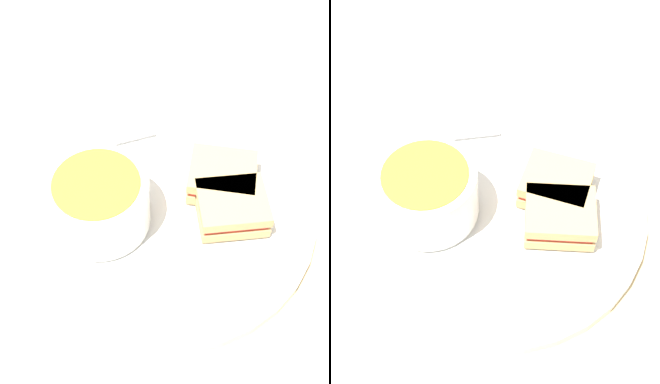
# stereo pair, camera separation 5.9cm
# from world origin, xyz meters

# --- Properties ---
(ground_plane) EXTENTS (2.40, 2.40, 0.00)m
(ground_plane) POSITION_xyz_m (0.00, 0.00, 0.00)
(ground_plane) COLOR #D1B27F
(plate) EXTENTS (0.34, 0.34, 0.02)m
(plate) POSITION_xyz_m (0.00, 0.00, 0.01)
(plate) COLOR white
(plate) RESTS_ON ground_plane
(soup_bowl) EXTENTS (0.11, 0.11, 0.07)m
(soup_bowl) POSITION_xyz_m (-0.07, 0.00, 0.05)
(soup_bowl) COLOR white
(soup_bowl) RESTS_ON plate
(spoon) EXTENTS (0.10, 0.02, 0.01)m
(spoon) POSITION_xyz_m (-0.05, 0.10, 0.02)
(spoon) COLOR silver
(spoon) RESTS_ON plate
(sandwich_half_near) EXTENTS (0.09, 0.08, 0.03)m
(sandwich_half_near) POSITION_xyz_m (0.06, -0.04, 0.04)
(sandwich_half_near) COLOR tan
(sandwich_half_near) RESTS_ON plate
(sandwich_half_far) EXTENTS (0.10, 0.09, 0.03)m
(sandwich_half_far) POSITION_xyz_m (0.07, -0.00, 0.04)
(sandwich_half_far) COLOR tan
(sandwich_half_far) RESTS_ON plate
(menu_sheet) EXTENTS (0.33, 0.36, 0.00)m
(menu_sheet) POSITION_xyz_m (-0.06, 0.38, 0.00)
(menu_sheet) COLOR white
(menu_sheet) RESTS_ON ground_plane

